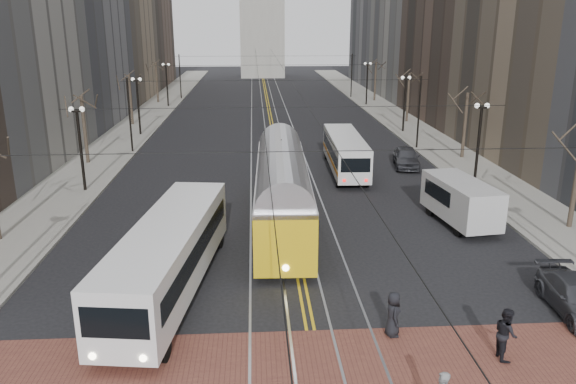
{
  "coord_description": "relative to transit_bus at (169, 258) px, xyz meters",
  "views": [
    {
      "loc": [
        -2.01,
        -19.76,
        11.27
      ],
      "look_at": [
        -0.35,
        7.3,
        3.0
      ],
      "focal_mm": 35.0,
      "sensor_mm": 36.0,
      "label": 1
    }
  ],
  "objects": [
    {
      "name": "streetcar",
      "position": [
        5.22,
        7.83,
        0.22
      ],
      "size": [
        3.3,
        15.33,
        3.59
      ],
      "primitive_type": "cube",
      "rotation": [
        0.0,
        0.0,
        -0.03
      ],
      "color": "yellow",
      "rests_on": "ground"
    },
    {
      "name": "pedestrian_c",
      "position": [
        12.26,
        -5.74,
        -0.62
      ],
      "size": [
        0.74,
        0.94,
        1.88
      ],
      "primitive_type": "imported",
      "rotation": [
        0.0,
        0.0,
        1.54
      ],
      "color": "black",
      "rests_on": "crosswalk_band"
    },
    {
      "name": "centre_lines",
      "position": [
        5.72,
        42.43,
        -1.57
      ],
      "size": [
        0.42,
        130.0,
        0.01
      ],
      "primitive_type": "cube",
      "color": "gold",
      "rests_on": "ground"
    },
    {
      "name": "rear_bus",
      "position": [
        10.72,
        19.71,
        -0.16
      ],
      "size": [
        2.67,
        10.91,
        2.83
      ],
      "primitive_type": "cube",
      "rotation": [
        0.0,
        0.0,
        -0.03
      ],
      "color": "white",
      "rests_on": "ground"
    },
    {
      "name": "trolley_wires",
      "position": [
        5.72,
        32.27,
        2.2
      ],
      "size": [
        25.96,
        120.0,
        6.6
      ],
      "color": "black",
      "rests_on": "ground"
    },
    {
      "name": "cargo_van",
      "position": [
        15.45,
        7.57,
        -0.28
      ],
      "size": [
        3.01,
        6.1,
        2.59
      ],
      "primitive_type": "cube",
      "rotation": [
        0.0,
        0.0,
        0.13
      ],
      "color": "silver",
      "rests_on": "ground"
    },
    {
      "name": "street_trees",
      "position": [
        5.72,
        32.68,
        1.23
      ],
      "size": [
        31.68,
        53.28,
        5.6
      ],
      "color": "#382D23",
      "rests_on": "ground"
    },
    {
      "name": "sidewalk_left",
      "position": [
        -9.28,
        42.43,
        -1.5
      ],
      "size": [
        5.0,
        140.0,
        0.15
      ],
      "primitive_type": "cube",
      "color": "gray",
      "rests_on": "ground"
    },
    {
      "name": "crosswalk_band",
      "position": [
        5.72,
        -6.57,
        -1.57
      ],
      "size": [
        25.0,
        6.0,
        0.01
      ],
      "primitive_type": "cube",
      "color": "brown",
      "rests_on": "ground"
    },
    {
      "name": "sidewalk_right",
      "position": [
        20.72,
        42.43,
        -1.5
      ],
      "size": [
        5.0,
        140.0,
        0.15
      ],
      "primitive_type": "cube",
      "color": "gray",
      "rests_on": "ground"
    },
    {
      "name": "ground",
      "position": [
        5.72,
        -2.57,
        -1.57
      ],
      "size": [
        260.0,
        260.0,
        0.0
      ],
      "primitive_type": "plane",
      "color": "black",
      "rests_on": "ground"
    },
    {
      "name": "sedan_grey",
      "position": [
        15.89,
        20.93,
        -0.77
      ],
      "size": [
        2.63,
        4.96,
        1.61
      ],
      "primitive_type": "imported",
      "rotation": [
        0.0,
        0.0,
        -0.16
      ],
      "color": "#3B3C42",
      "rests_on": "ground"
    },
    {
      "name": "streetcar_rails",
      "position": [
        5.72,
        42.43,
        -1.57
      ],
      "size": [
        4.8,
        130.0,
        0.02
      ],
      "primitive_type": "cube",
      "color": "gray",
      "rests_on": "ground"
    },
    {
      "name": "pedestrian_a",
      "position": [
        8.72,
        -4.07,
        -0.69
      ],
      "size": [
        0.57,
        0.86,
        1.74
      ],
      "primitive_type": "imported",
      "rotation": [
        0.0,
        0.0,
        1.55
      ],
      "color": "black",
      "rests_on": "crosswalk_band"
    },
    {
      "name": "transit_bus",
      "position": [
        0.0,
        0.0,
        0.0
      ],
      "size": [
        4.24,
        12.82,
        3.15
      ],
      "primitive_type": "cube",
      "rotation": [
        0.0,
        0.0,
        -0.13
      ],
      "color": "white",
      "rests_on": "ground"
    },
    {
      "name": "lamp_posts",
      "position": [
        5.72,
        26.18,
        1.23
      ],
      "size": [
        27.6,
        57.2,
        5.6
      ],
      "color": "black",
      "rests_on": "ground"
    }
  ]
}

